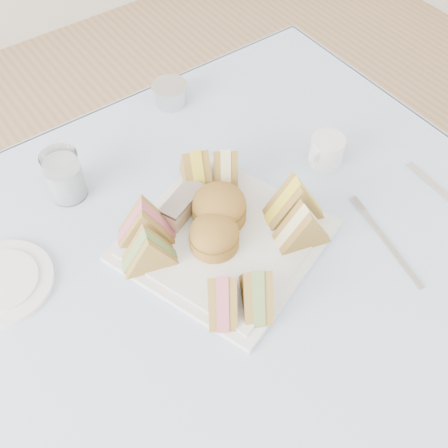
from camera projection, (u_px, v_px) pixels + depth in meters
floor at (242, 433)px, 1.47m from camera, size 4.00×4.00×0.00m
table at (247, 376)px, 1.18m from camera, size 0.90×0.90×0.74m
tablecloth at (254, 281)px, 0.89m from camera, size 1.02×1.02×0.01m
serving_plate at (224, 240)px, 0.93m from camera, size 0.37×0.37×0.01m
sandwich_fl_a at (222, 292)px, 0.81m from camera, size 0.08×0.10×0.08m
sandwich_fl_b at (257, 286)px, 0.82m from camera, size 0.08×0.10×0.08m
sandwich_fr_a at (295, 199)px, 0.92m from camera, size 0.11×0.08×0.09m
sandwich_fr_b at (304, 224)px, 0.89m from camera, size 0.10×0.07×0.08m
sandwich_bl_a at (148, 248)px, 0.86m from camera, size 0.10×0.07×0.08m
sandwich_bl_b at (145, 221)px, 0.89m from camera, size 0.10×0.09×0.08m
sandwich_br_a at (226, 166)px, 0.97m from camera, size 0.08×0.10×0.08m
sandwich_br_b at (196, 169)px, 0.96m from camera, size 0.08×0.11×0.09m
scone_left at (214, 235)px, 0.89m from camera, size 0.11×0.11×0.05m
scone_right at (219, 206)px, 0.93m from camera, size 0.13×0.13×0.06m
pastry_slice at (183, 205)px, 0.94m from camera, size 0.09×0.07×0.04m
side_plate at (2, 282)px, 0.88m from camera, size 0.19×0.19×0.01m
water_glass at (64, 175)px, 0.96m from camera, size 0.07×0.07×0.09m
tea_strainer at (170, 95)px, 1.14m from camera, size 0.10×0.10×0.04m
knife at (441, 192)px, 1.00m from camera, size 0.02×0.17×0.00m
fork at (391, 248)px, 0.92m from camera, size 0.05×0.17×0.00m
creamer_jug at (327, 151)px, 1.03m from camera, size 0.07×0.07×0.06m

